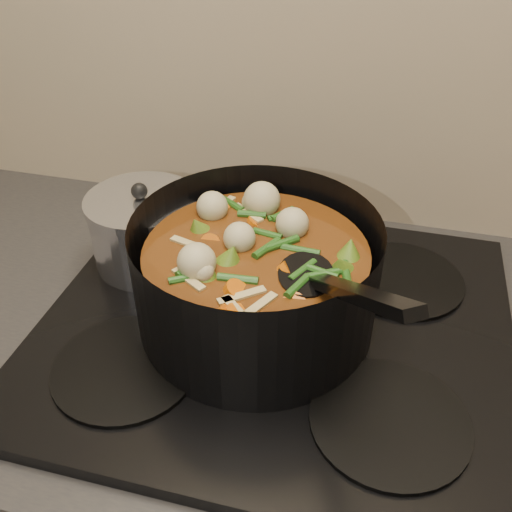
# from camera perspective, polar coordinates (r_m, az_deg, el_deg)

# --- Properties ---
(counter) EXTENTS (2.64, 0.64, 0.91)m
(counter) POSITION_cam_1_polar(r_m,az_deg,el_deg) (1.15, 1.45, -23.96)
(counter) COLOR brown
(counter) RESTS_ON ground
(stovetop) EXTENTS (0.62, 0.54, 0.03)m
(stovetop) POSITION_cam_1_polar(r_m,az_deg,el_deg) (0.78, 1.97, -6.95)
(stovetop) COLOR black
(stovetop) RESTS_ON counter
(stockpot) EXTENTS (0.40, 0.40, 0.23)m
(stockpot) POSITION_cam_1_polar(r_m,az_deg,el_deg) (0.73, 0.05, -2.33)
(stockpot) COLOR black
(stockpot) RESTS_ON stovetop
(saucepan) EXTENTS (0.16, 0.16, 0.13)m
(saucepan) POSITION_cam_1_polar(r_m,az_deg,el_deg) (0.87, -11.07, 2.60)
(saucepan) COLOR silver
(saucepan) RESTS_ON stovetop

